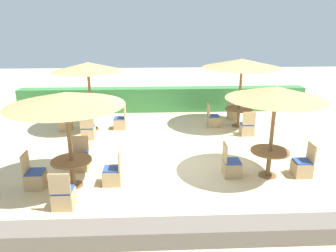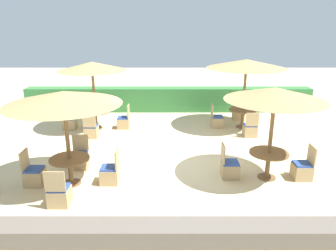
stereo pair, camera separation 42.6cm
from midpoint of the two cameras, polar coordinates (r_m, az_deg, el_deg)
name	(u,v)px [view 1 (the left image)]	position (r m, az deg, el deg)	size (l,w,h in m)	color
ground_plane	(169,161)	(9.91, -1.08, -6.04)	(40.00, 40.00, 0.00)	beige
hedge_row	(163,99)	(15.15, -1.69, 4.66)	(13.00, 0.70, 1.08)	#387A3D
stone_border	(178,233)	(6.55, -0.13, -18.09)	(10.00, 0.56, 0.36)	#6B6056
parasol_front_left	(65,99)	(8.12, -18.89, 4.44)	(2.80, 2.80, 2.44)	brown
round_table_front_left	(72,166)	(8.66, -17.75, -6.65)	(1.00, 1.00, 0.72)	brown
patio_chair_front_left_north	(80,161)	(9.64, -16.26, -5.81)	(0.46, 0.46, 0.93)	tan
patio_chair_front_left_east	(113,174)	(8.63, -11.00, -8.31)	(0.46, 0.46, 0.93)	tan
patio_chair_front_left_west	(35,178)	(9.04, -23.42, -8.28)	(0.46, 0.46, 0.93)	tan
patio_chair_front_left_south	(63,197)	(7.91, -19.25, -11.62)	(0.46, 0.46, 0.93)	tan
parasol_back_left	(88,67)	(12.48, -14.77, 9.90)	(2.53, 2.53, 2.58)	brown
round_table_back_left	(91,116)	(12.86, -14.12, 1.78)	(1.12, 1.12, 0.71)	brown
patio_chair_back_left_west	(65,124)	(13.14, -18.39, 0.36)	(0.46, 0.46, 0.93)	tan
patio_chair_back_left_east	(120,122)	(12.82, -9.25, 0.64)	(0.46, 0.46, 0.93)	tan
patio_chair_back_left_south	(88,132)	(11.98, -14.71, -0.98)	(0.46, 0.46, 0.93)	tan
parasol_front_right	(276,93)	(8.61, 16.96, 5.48)	(2.52, 2.52, 2.46)	brown
round_table_front_right	(269,156)	(9.11, 15.98, -5.10)	(1.02, 1.02, 0.74)	brown
patio_chair_front_right_west	(231,167)	(9.02, 9.60, -7.01)	(0.46, 0.46, 0.93)	tan
patio_chair_front_right_east	(302,167)	(9.52, 21.19, -6.66)	(0.46, 0.46, 0.93)	tan
parasol_back_right	(242,63)	(12.76, 11.81, 10.61)	(2.98, 2.98, 2.65)	brown
round_table_back_right	(239,112)	(13.14, 11.29, 2.34)	(1.07, 1.07, 0.72)	brown
patio_chair_back_right_north	(233,113)	(14.20, 10.46, 2.29)	(0.46, 0.46, 0.93)	tan
patio_chair_back_right_south	(247,128)	(12.26, 12.61, -0.38)	(0.46, 0.46, 0.93)	tan
patio_chair_back_right_west	(213,120)	(13.05, 6.90, 1.05)	(0.46, 0.46, 0.93)	tan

